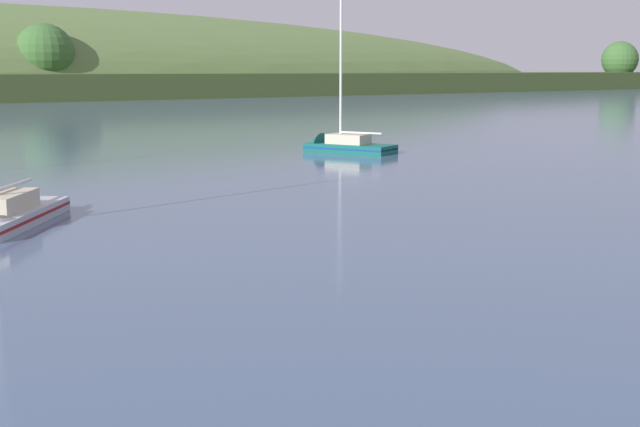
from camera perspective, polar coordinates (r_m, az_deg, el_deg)
name	(u,v)px	position (r m, az deg, el deg)	size (l,w,h in m)	color
sailboat_far_left	(339,149)	(71.67, 1.27, 4.37)	(6.54, 8.83, 13.88)	#0F564C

